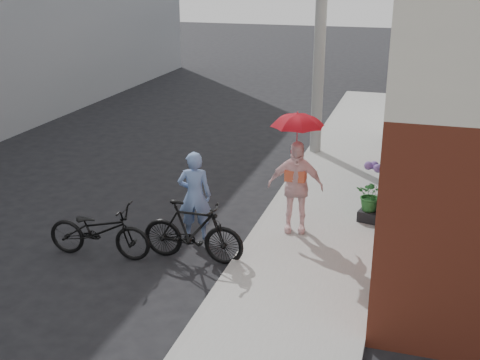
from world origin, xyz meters
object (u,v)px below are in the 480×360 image
at_px(bike_left, 99,231).
at_px(bike_right, 193,231).
at_px(kimono_woman, 295,187).
at_px(planter, 370,215).
at_px(utility_pole, 321,16).
at_px(officer, 195,196).

height_order(bike_left, bike_right, bike_right).
height_order(bike_right, kimono_woman, kimono_woman).
bearing_deg(planter, bike_right, -139.84).
bearing_deg(planter, utility_pole, 113.40).
xyz_separation_m(officer, kimono_woman, (1.68, 0.58, 0.14)).
height_order(utility_pole, bike_left, utility_pole).
height_order(bike_right, planter, bike_right).
xyz_separation_m(utility_pole, planter, (1.78, -4.12, -3.28)).
height_order(utility_pole, bike_right, utility_pole).
distance_m(bike_left, kimono_woman, 3.46).
bearing_deg(officer, planter, -168.46).
height_order(officer, bike_right, officer).
bearing_deg(bike_left, officer, -52.09).
distance_m(kimono_woman, planter, 1.70).
bearing_deg(bike_left, kimono_woman, -63.80).
height_order(kimono_woman, planter, kimono_woman).
relative_size(utility_pole, planter, 18.15).
distance_m(officer, planter, 3.33).
bearing_deg(kimono_woman, officer, -170.03).
xyz_separation_m(officer, bike_right, (0.28, -0.83, -0.29)).
bearing_deg(utility_pole, bike_right, -98.00).
xyz_separation_m(bike_left, kimono_woman, (2.96, 1.73, 0.49)).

